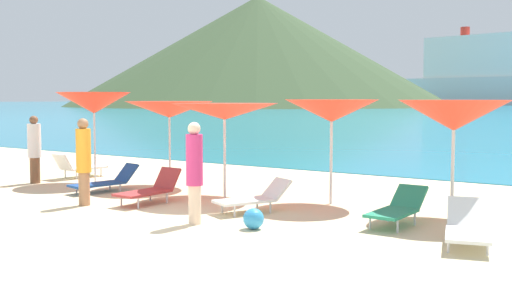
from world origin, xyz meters
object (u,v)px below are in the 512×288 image
Objects in this scene: lounge_chair_0 at (106,181)px; beachgoer_0 at (194,169)px; umbrella_3 at (332,111)px; beach_ball at (253,219)px; umbrella_1 at (169,110)px; umbrella_4 at (454,116)px; beachgoer_1 at (84,159)px; lounge_chair_2 at (150,189)px; lounge_chair_1 at (398,208)px; lounge_chair_5 at (467,227)px; umbrella_2 at (224,112)px; umbrella_0 at (94,103)px; lounge_chair_4 at (78,166)px; lounge_chair_3 at (254,197)px; beachgoer_2 at (34,148)px; cruise_ship at (483,74)px.

beachgoer_0 is (4.03, -1.64, 0.69)m from lounge_chair_0.
beach_ball is (0.07, -2.87, -1.71)m from umbrella_3.
lounge_chair_0 reaches higher than beach_ball.
umbrella_1 is 1.03× the size of umbrella_4.
beachgoer_1 is 5.03× the size of beach_ball.
lounge_chair_1 is at bearing 10.79° from lounge_chair_2.
umbrella_4 is at bearing -22.74° from beachgoer_0.
lounge_chair_0 is (-0.63, -1.48, -1.62)m from umbrella_1.
lounge_chair_0 is 1.08× the size of lounge_chair_5.
umbrella_0 is at bearing -179.98° from umbrella_2.
umbrella_4 reaches higher than lounge_chair_0.
umbrella_1 reaches higher than lounge_chair_5.
umbrella_3 is at bearing -172.60° from lounge_chair_4.
umbrella_3 reaches higher than umbrella_1.
lounge_chair_0 is 1.09× the size of lounge_chair_1.
umbrella_4 is at bearing 64.84° from lounge_chair_1.
lounge_chair_1 reaches higher than lounge_chair_3.
lounge_chair_4 is 1.46m from beachgoer_2.
umbrella_3 is 1.37× the size of lounge_chair_3.
lounge_chair_5 is 0.91× the size of beachgoer_2.
umbrella_3 is 1.48× the size of lounge_chair_4.
umbrella_0 is at bearing -174.69° from umbrella_3.
lounge_chair_2 is at bearing 164.08° from lounge_chair_5.
umbrella_1 is 1.05× the size of umbrella_3.
umbrella_0 is 8.47m from lounge_chair_1.
umbrella_2 is at bearing 149.29° from lounge_chair_5.
lounge_chair_1 is at bearing -4.49° from umbrella_0.
beachgoer_1 is at bearing -134.89° from lounge_chair_2.
beach_ball is (-1.83, -1.63, -0.12)m from lounge_chair_1.
lounge_chair_1 is 2.45m from beach_ball.
cruise_ship is at bearing 104.91° from lounge_chair_1.
umbrella_0 reaches higher than lounge_chair_4.
umbrella_3 reaches higher than lounge_chair_3.
lounge_chair_2 is (1.97, -0.59, 0.06)m from lounge_chair_0.
lounge_chair_1 is at bearing -11.36° from umbrella_1.
lounge_chair_5 is 0.89× the size of beachgoer_0.
umbrella_0 is 2.08m from umbrella_1.
lounge_chair_5 is (4.03, -0.38, -0.01)m from lounge_chair_3.
umbrella_4 is (8.83, 0.49, -0.19)m from umbrella_0.
umbrella_1 is at bearing 169.98° from lounge_chair_1.
lounge_chair_2 is at bearing 165.21° from beach_ball.
lounge_chair_1 is at bearing 12.83° from lounge_chair_0.
lounge_chair_0 is at bearing 84.70° from beachgoer_2.
cruise_ship is at bearing 102.46° from umbrella_2.
lounge_chair_4 reaches higher than beach_ball.
beachgoer_0 is (6.54, -2.92, 0.63)m from lounge_chair_4.
lounge_chair_5 is 0.89× the size of beachgoer_1.
umbrella_2 is 1.47× the size of lounge_chair_0.
lounge_chair_4 reaches higher than lounge_chair_0.
beachgoer_0 is at bearing -25.49° from lounge_chair_2.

